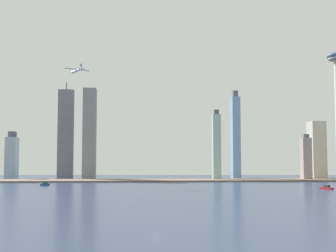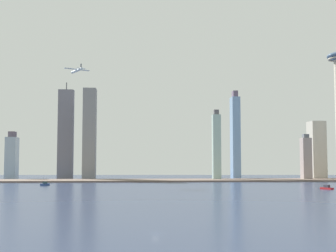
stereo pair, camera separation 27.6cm
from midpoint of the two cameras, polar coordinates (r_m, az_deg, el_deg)
ground_plane at (r=185.62m, az=-1.45°, el=-12.94°), size 6000.00×6000.00×0.00m
waterfront_pier at (r=681.67m, az=-3.82°, el=-6.63°), size 972.12×78.06×2.22m
skyscraper_0 at (r=717.87m, az=5.93°, el=-2.48°), size 12.21×12.68×107.58m
skyscraper_1 at (r=802.11m, az=-18.47°, el=-3.60°), size 16.91×26.96×77.02m
skyscraper_2 at (r=756.74m, az=8.21°, el=-1.32°), size 12.67×21.85×141.78m
skyscraper_3 at (r=754.81m, az=-9.52°, el=-0.96°), size 20.21×27.02×144.52m
skyscraper_4 at (r=788.72m, az=17.67°, el=-2.84°), size 22.73×27.18×92.78m
skyscraper_5 at (r=745.16m, az=16.47°, el=-3.79°), size 13.69×14.85×70.21m
skyscraper_6 at (r=785.74m, az=-12.33°, el=-0.98°), size 24.49×17.23×158.87m
boat_0 at (r=571.33m, az=-14.74°, el=-6.86°), size 9.68×12.55×10.68m
boat_2 at (r=504.16m, az=18.78°, el=-7.13°), size 10.23×14.54×4.57m
airplane at (r=621.76m, az=-11.04°, el=6.66°), size 31.83×30.51×8.32m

